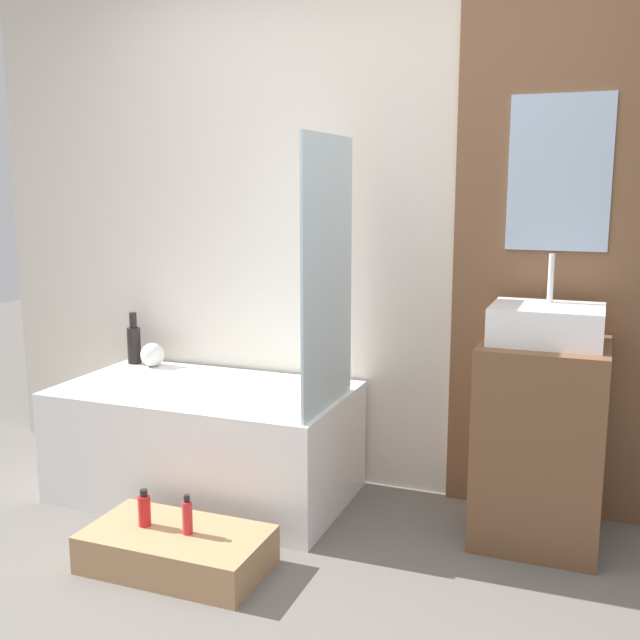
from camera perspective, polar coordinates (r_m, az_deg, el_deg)
The scene contains 11 objects.
wall_tiled_back at distance 3.58m, azimuth 3.77°, elevation 7.61°, with size 4.20×0.06×2.60m, color beige.
wall_wood_accent at distance 3.37m, azimuth 17.60°, elevation 7.16°, with size 0.87×0.04×2.60m.
bathtub at distance 3.65m, azimuth -8.69°, elevation -9.05°, with size 1.35×0.76×0.53m.
glass_shower_screen at distance 3.12m, azimuth 0.61°, elevation 3.50°, with size 0.01×0.57×1.14m, color silver.
wooden_step_bench at distance 3.08m, azimuth -10.86°, elevation -16.78°, with size 0.70×0.38×0.15m, color #A87F56.
vanity_cabinet at distance 3.26m, azimuth 16.43°, elevation -8.86°, with size 0.50×0.52×0.84m, color brown.
sink at distance 3.14m, azimuth 16.89°, elevation -0.29°, with size 0.44×0.36×0.35m.
vase_tall_dark at distance 4.10m, azimuth -13.99°, elevation -1.68°, with size 0.07×0.07×0.27m.
vase_round_light at distance 4.01m, azimuth -12.64°, elevation -2.60°, with size 0.12×0.12×0.12m, color silver.
bottle_soap_primary at distance 3.09m, azimuth -13.23°, elevation -13.88°, with size 0.05×0.05×0.15m.
bottle_soap_secondary at distance 2.99m, azimuth -10.07°, elevation -14.52°, with size 0.04×0.04×0.16m.
Camera 1 is at (1.06, -1.83, 1.46)m, focal length 42.00 mm.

